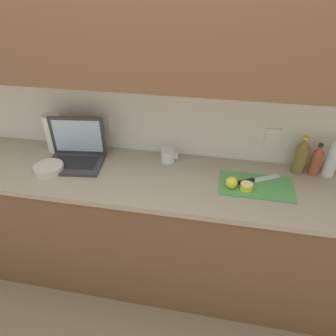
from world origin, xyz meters
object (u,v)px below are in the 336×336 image
object	(u,v)px
cutting_board	(256,186)
knife	(251,180)
bottle_water_clear	(333,156)
bottle_green_soda	(301,156)
measuring_cup	(168,155)
paper_towel_roll	(54,133)
laptop	(76,152)
bottle_oil_tall	(316,161)
lemon_half_cut	(247,186)
lemon_whole_beside	(232,182)
bowl_white	(49,169)

from	to	relation	value
cutting_board	knife	xyz separation A→B (m)	(-0.03, 0.03, 0.01)
bottle_water_clear	bottle_green_soda	bearing A→B (deg)	-180.00
bottle_water_clear	measuring_cup	world-z (taller)	bottle_water_clear
bottle_water_clear	paper_towel_roll	xyz separation A→B (m)	(-1.78, -0.02, -0.00)
laptop	bottle_oil_tall	bearing A→B (deg)	-2.07
measuring_cup	bottle_water_clear	bearing A→B (deg)	1.35
lemon_half_cut	bottle_water_clear	size ratio (longest dim) A/B	0.25
laptop	lemon_whole_beside	bearing A→B (deg)	-13.99
bottle_water_clear	bowl_white	xyz separation A→B (m)	(-1.69, -0.29, -0.11)
lemon_half_cut	bowl_white	bearing A→B (deg)	-178.33
laptop	lemon_half_cut	bearing A→B (deg)	-13.42
laptop	measuring_cup	size ratio (longest dim) A/B	3.42
knife	bowl_white	xyz separation A→B (m)	(-1.23, -0.12, 0.01)
knife	paper_towel_roll	world-z (taller)	paper_towel_roll
laptop	bowl_white	world-z (taller)	laptop
laptop	lemon_half_cut	world-z (taller)	laptop
bowl_white	paper_towel_roll	xyz separation A→B (m)	(-0.09, 0.27, 0.11)
laptop	bowl_white	size ratio (longest dim) A/B	2.14
measuring_cup	lemon_half_cut	bearing A→B (deg)	-24.72
bottle_green_soda	paper_towel_roll	size ratio (longest dim) A/B	0.96
lemon_half_cut	bottle_oil_tall	world-z (taller)	bottle_oil_tall
bottle_water_clear	paper_towel_roll	bearing A→B (deg)	-179.50
lemon_whole_beside	measuring_cup	xyz separation A→B (m)	(-0.41, 0.23, 0.00)
bottle_green_soda	bottle_water_clear	distance (m)	0.18
measuring_cup	paper_towel_roll	xyz separation A→B (m)	(-0.79, 0.01, 0.08)
bottle_green_soda	lemon_half_cut	bearing A→B (deg)	-141.34
knife	lemon_whole_beside	bearing A→B (deg)	-173.78
lemon_whole_beside	measuring_cup	distance (m)	0.47
knife	bottle_oil_tall	world-z (taller)	bottle_oil_tall
lemon_half_cut	lemon_whole_beside	distance (m)	0.09
lemon_whole_beside	paper_towel_roll	bearing A→B (deg)	168.86
laptop	bottle_water_clear	bearing A→B (deg)	-2.35
bottle_green_soda	bottle_water_clear	xyz separation A→B (m)	(0.18, 0.00, 0.02)
bottle_oil_tall	bowl_white	xyz separation A→B (m)	(-1.60, -0.29, -0.07)
paper_towel_roll	lemon_whole_beside	bearing A→B (deg)	-11.14
measuring_cup	bowl_white	xyz separation A→B (m)	(-0.70, -0.26, -0.02)
lemon_whole_beside	bottle_water_clear	world-z (taller)	bottle_water_clear
lemon_half_cut	bottle_green_soda	xyz separation A→B (m)	(0.31, 0.25, 0.09)
cutting_board	lemon_whole_beside	distance (m)	0.16
laptop	bottle_green_soda	size ratio (longest dim) A/B	1.56
lemon_half_cut	bottle_oil_tall	size ratio (longest dim) A/B	0.35
lemon_half_cut	bottle_green_soda	distance (m)	0.41
measuring_cup	knife	bearing A→B (deg)	-15.64
cutting_board	measuring_cup	bearing A→B (deg)	162.02
knife	bowl_white	size ratio (longest dim) A/B	1.47
knife	lemon_whole_beside	world-z (taller)	lemon_whole_beside
knife	measuring_cup	size ratio (longest dim) A/B	2.35
lemon_whole_beside	bottle_water_clear	size ratio (longest dim) A/B	0.24
lemon_half_cut	bottle_water_clear	xyz separation A→B (m)	(0.49, 0.25, 0.10)
knife	bottle_green_soda	xyz separation A→B (m)	(0.28, 0.17, 0.10)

